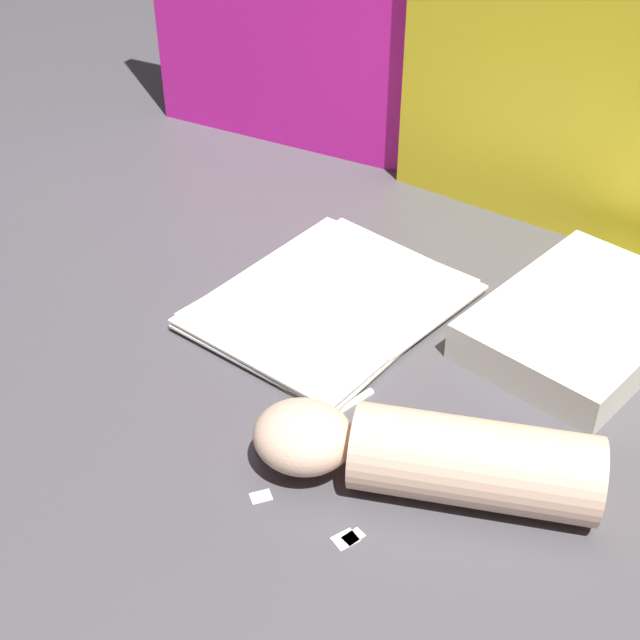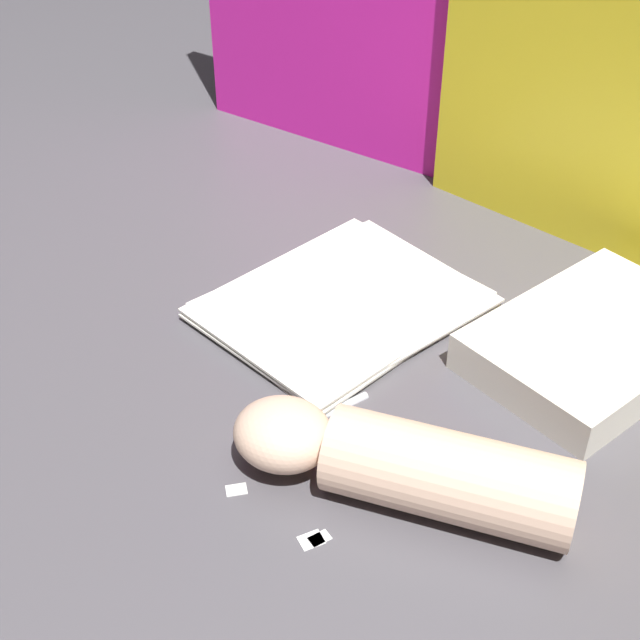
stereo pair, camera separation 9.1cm
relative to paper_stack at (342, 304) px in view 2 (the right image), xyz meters
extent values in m
plane|color=#4C494F|center=(0.06, -0.10, -0.01)|extent=(6.00, 6.00, 0.00)
cube|color=white|center=(0.00, 0.00, -0.01)|extent=(0.25, 0.30, 0.00)
cube|color=white|center=(0.00, 0.00, 0.00)|extent=(0.23, 0.29, 0.00)
cube|color=white|center=(0.00, 0.00, 0.00)|extent=(0.24, 0.29, 0.00)
cube|color=white|center=(0.00, 0.00, 0.00)|extent=(0.25, 0.30, 0.00)
cube|color=white|center=(0.00, 0.00, 0.01)|extent=(0.23, 0.29, 0.00)
cube|color=silver|center=(0.25, 0.13, 0.01)|extent=(0.20, 0.27, 0.04)
sphere|color=silver|center=(0.11, -0.17, 0.00)|extent=(0.01, 0.01, 0.01)
cylinder|color=silver|center=(0.09, -0.13, 0.00)|extent=(0.05, 0.08, 0.01)
torus|color=black|center=(0.12, -0.20, 0.00)|extent=(0.07, 0.07, 0.01)
cylinder|color=silver|center=(0.12, -0.13, 0.00)|extent=(0.02, 0.09, 0.01)
torus|color=black|center=(0.10, -0.20, 0.00)|extent=(0.06, 0.06, 0.01)
cylinder|color=beige|center=(0.27, -0.14, 0.03)|extent=(0.23, 0.17, 0.08)
ellipsoid|color=beige|center=(0.14, -0.21, 0.03)|extent=(0.12, 0.12, 0.06)
cube|color=white|center=(0.22, -0.25, -0.01)|extent=(0.02, 0.02, 0.00)
cube|color=white|center=(0.22, -0.25, -0.01)|extent=(0.02, 0.02, 0.00)
cube|color=white|center=(0.13, -0.26, -0.01)|extent=(0.02, 0.02, 0.00)
camera|label=1|loc=(0.52, -0.65, 0.61)|focal=50.00mm
camera|label=2|loc=(0.58, -0.59, 0.61)|focal=50.00mm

